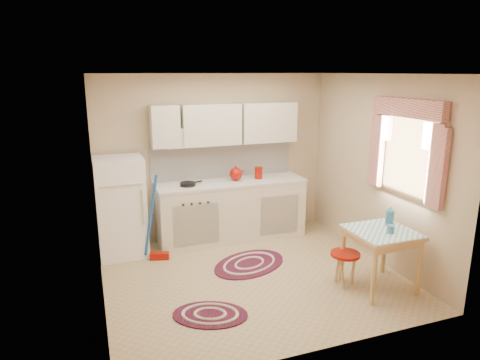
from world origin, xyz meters
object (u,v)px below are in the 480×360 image
Objects in this scene: table at (380,260)px; stool at (344,269)px; fridge at (121,207)px; base_cabinets at (231,211)px.

table reaches higher than stool.
base_cabinets is (1.63, 0.05, -0.26)m from fridge.
fridge is 3.46m from table.
fridge is 3.09m from stool.
stool is at bearing 151.85° from table.
table is (2.79, -2.03, -0.34)m from fridge.
base_cabinets reaches higher than table.
table is at bearing -28.15° from stool.
table is at bearing -36.09° from fridge.
fridge reaches higher than table.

